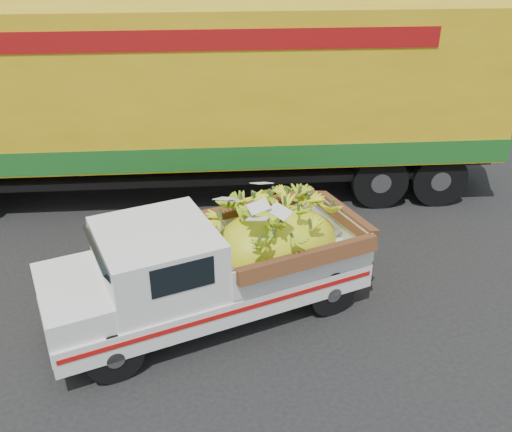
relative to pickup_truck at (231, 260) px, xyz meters
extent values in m
plane|color=black|center=(1.54, 0.32, -0.85)|extent=(100.00, 100.00, 0.00)
cube|color=gray|center=(1.54, 6.62, -0.77)|extent=(60.00, 0.25, 0.15)
cube|color=gray|center=(1.54, 8.72, -0.78)|extent=(60.00, 4.00, 0.14)
cylinder|color=black|center=(-1.74, -1.02, -0.48)|extent=(0.75, 0.33, 0.73)
cylinder|color=black|center=(-1.98, 0.36, -0.48)|extent=(0.75, 0.33, 0.73)
cylinder|color=black|center=(1.37, -0.47, -0.48)|extent=(0.75, 0.33, 0.73)
cylinder|color=black|center=(1.13, 0.91, -0.48)|extent=(0.75, 0.33, 0.73)
cube|color=silver|center=(-0.35, -0.06, -0.32)|extent=(4.71, 2.38, 0.37)
cube|color=#A50F0C|center=(-0.21, -0.87, -0.26)|extent=(4.34, 0.78, 0.07)
cube|color=silver|center=(-2.53, -0.45, -0.42)|extent=(0.37, 1.59, 0.13)
cube|color=silver|center=(-2.17, -0.38, 0.04)|extent=(1.07, 1.65, 0.34)
cube|color=silver|center=(-1.04, -0.18, 0.30)|extent=(1.73, 1.80, 0.86)
cube|color=black|center=(-0.80, -0.94, 0.46)|extent=(0.81, 0.15, 0.40)
cube|color=silver|center=(0.78, 0.14, 0.11)|extent=(2.45, 1.98, 0.49)
ellipsoid|color=yellow|center=(0.68, 0.12, 0.01)|extent=(2.19, 1.63, 1.22)
cylinder|color=black|center=(4.78, 2.30, -0.30)|extent=(1.14, 0.52, 1.10)
cylinder|color=black|center=(5.16, 4.27, -0.30)|extent=(1.14, 0.52, 1.10)
cylinder|color=black|center=(3.60, 2.53, -0.30)|extent=(1.14, 0.52, 1.10)
cylinder|color=black|center=(3.98, 4.49, -0.30)|extent=(1.14, 0.52, 1.10)
cube|color=black|center=(0.35, 4.17, -0.07)|extent=(11.97, 3.25, 0.36)
cube|color=gold|center=(0.35, 4.17, 1.53)|extent=(12.02, 4.68, 2.84)
cube|color=#19581C|center=(0.35, 4.17, 0.36)|extent=(12.08, 4.71, 0.45)
cube|color=maroon|center=(0.11, 2.94, 2.50)|extent=(8.25, 1.61, 0.35)
camera|label=1|loc=(-1.48, -6.73, 4.38)|focal=40.00mm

